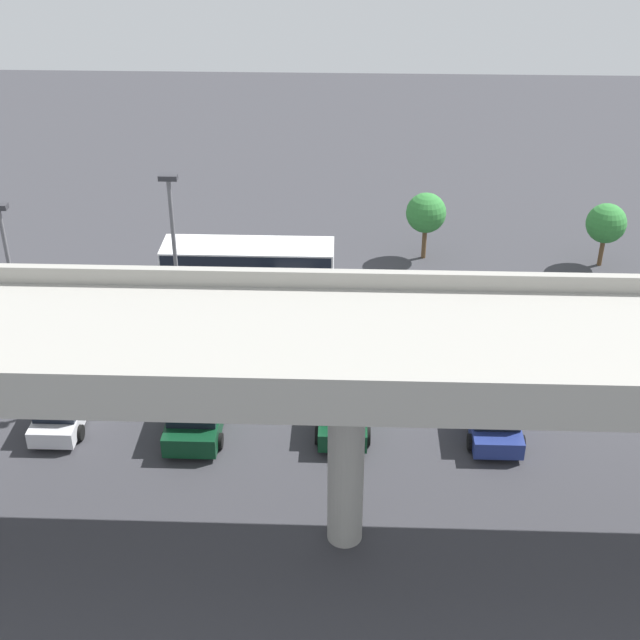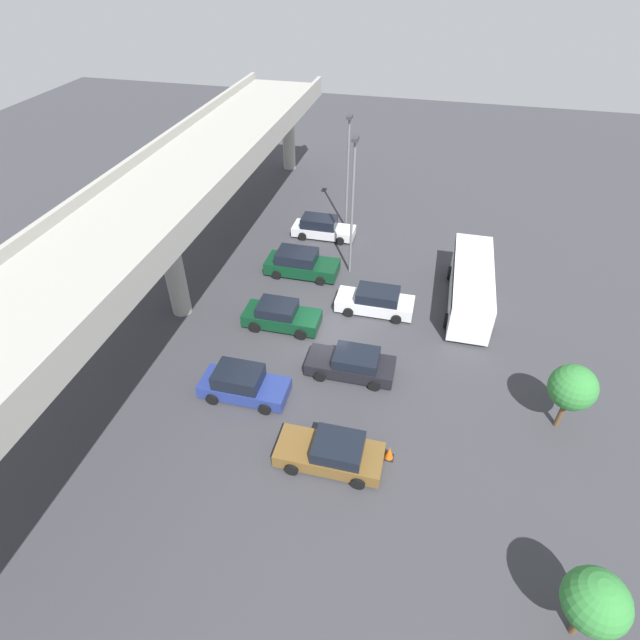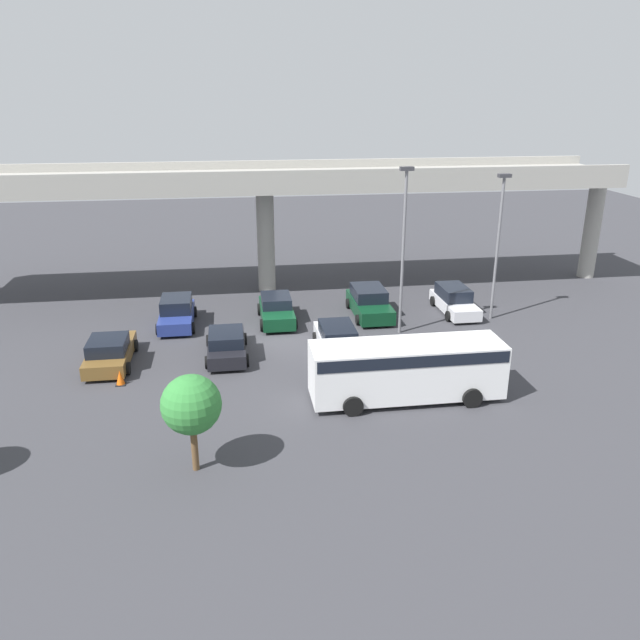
{
  "view_description": "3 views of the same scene",
  "coord_description": "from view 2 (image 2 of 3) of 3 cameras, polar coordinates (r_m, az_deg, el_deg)",
  "views": [
    {
      "loc": [
        0.01,
        31.0,
        20.82
      ],
      "look_at": [
        1.19,
        -1.38,
        2.1
      ],
      "focal_mm": 50.0,
      "sensor_mm": 36.0,
      "label": 1
    },
    {
      "loc": [
        -21.37,
        -4.64,
        18.69
      ],
      "look_at": [
        -1.44,
        0.21,
        2.14
      ],
      "focal_mm": 28.0,
      "sensor_mm": 36.0,
      "label": 2
    },
    {
      "loc": [
        -2.33,
        -31.3,
        12.56
      ],
      "look_at": [
        2.16,
        -0.73,
        1.3
      ],
      "focal_mm": 35.0,
      "sensor_mm": 36.0,
      "label": 3
    }
  ],
  "objects": [
    {
      "name": "ground_plane",
      "position": [
        28.77,
        1.08,
        -1.63
      ],
      "size": [
        99.22,
        99.22,
        0.0
      ],
      "primitive_type": "plane",
      "color": "#38383D"
    },
    {
      "name": "highway_overpass",
      "position": [
        28.02,
        -17.83,
        12.3
      ],
      "size": [
        47.45,
        6.24,
        8.28
      ],
      "color": "#9E9B93",
      "rests_on": "ground_plane"
    },
    {
      "name": "parked_car_0",
      "position": [
        22.34,
        1.37,
        -14.91
      ],
      "size": [
        2.19,
        4.65,
        1.45
      ],
      "rotation": [
        0.0,
        0.0,
        1.57
      ],
      "color": "brown",
      "rests_on": "ground_plane"
    },
    {
      "name": "parked_car_1",
      "position": [
        25.15,
        -8.84,
        -7.24
      ],
      "size": [
        2.1,
        4.38,
        1.6
      ],
      "rotation": [
        0.0,
        0.0,
        -1.57
      ],
      "color": "navy",
      "rests_on": "ground_plane"
    },
    {
      "name": "parked_car_2",
      "position": [
        26.05,
        3.69,
        -5.0
      ],
      "size": [
        2.11,
        4.56,
        1.41
      ],
      "rotation": [
        0.0,
        0.0,
        1.57
      ],
      "color": "black",
      "rests_on": "ground_plane"
    },
    {
      "name": "parked_car_3",
      "position": [
        29.03,
        -4.5,
        0.51
      ],
      "size": [
        2.08,
        4.44,
        1.52
      ],
      "rotation": [
        0.0,
        0.0,
        -1.57
      ],
      "color": "#0C381E",
      "rests_on": "ground_plane"
    },
    {
      "name": "parked_car_4",
      "position": [
        30.23,
        6.37,
        2.16
      ],
      "size": [
        2.06,
        4.64,
        1.53
      ],
      "rotation": [
        0.0,
        0.0,
        1.57
      ],
      "color": "silver",
      "rests_on": "ground_plane"
    },
    {
      "name": "parked_car_5",
      "position": [
        33.44,
        -2.22,
        6.47
      ],
      "size": [
        2.25,
        4.83,
        1.65
      ],
      "rotation": [
        0.0,
        0.0,
        -1.57
      ],
      "color": "#0C381E",
      "rests_on": "ground_plane"
    },
    {
      "name": "parked_car_6",
      "position": [
        37.77,
        0.26,
        10.5
      ],
      "size": [
        1.98,
        4.61,
        1.55
      ],
      "rotation": [
        0.0,
        0.0,
        -1.57
      ],
      "color": "silver",
      "rests_on": "ground_plane"
    },
    {
      "name": "shuttle_bus",
      "position": [
        31.53,
        16.91,
        4.05
      ],
      "size": [
        8.29,
        2.63,
        2.56
      ],
      "rotation": [
        0.0,
        0.0,
        3.14
      ],
      "color": "white",
      "rests_on": "ground_plane"
    },
    {
      "name": "lamp_post_near_aisle",
      "position": [
        37.31,
        3.2,
        17.15
      ],
      "size": [
        0.7,
        0.35,
        8.41
      ],
      "color": "slate",
      "rests_on": "ground_plane"
    },
    {
      "name": "lamp_post_mid_lot",
      "position": [
        31.55,
        3.75,
        13.56
      ],
      "size": [
        0.7,
        0.35,
        9.05
      ],
      "color": "slate",
      "rests_on": "ground_plane"
    },
    {
      "name": "tree_front_left",
      "position": [
        19.5,
        28.97,
        -26.35
      ],
      "size": [
        2.05,
        2.05,
        3.4
      ],
      "color": "brown",
      "rests_on": "ground_plane"
    },
    {
      "name": "tree_front_centre",
      "position": [
        24.84,
        26.91,
        -6.92
      ],
      "size": [
        2.09,
        2.09,
        3.62
      ],
      "color": "brown",
      "rests_on": "ground_plane"
    },
    {
      "name": "traffic_cone",
      "position": [
        22.94,
        7.93,
        -14.83
      ],
      "size": [
        0.44,
        0.44,
        0.7
      ],
      "color": "black",
      "rests_on": "ground_plane"
    }
  ]
}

